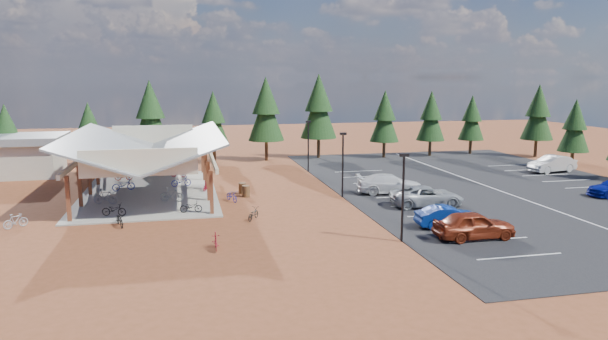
{
  "coord_description": "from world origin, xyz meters",
  "views": [
    {
      "loc": [
        -7.12,
        -38.26,
        9.38
      ],
      "look_at": [
        2.09,
        2.92,
        2.14
      ],
      "focal_mm": 32.0,
      "sensor_mm": 36.0,
      "label": 1
    }
  ],
  "objects_px": {
    "bike_14": "(232,196)",
    "car_2": "(427,196)",
    "trash_bin_1": "(242,188)",
    "car_3": "(390,184)",
    "bike_pavilion": "(148,147)",
    "outbuilding": "(4,155)",
    "bike_1": "(105,197)",
    "bike_12": "(253,214)",
    "trash_bin_0": "(246,191)",
    "car_1": "(448,217)",
    "car_0": "(474,225)",
    "bike_3": "(124,175)",
    "bike_8": "(120,220)",
    "bike_11": "(216,241)",
    "lamp_post_1": "(343,160)",
    "lamp_post_2": "(308,142)",
    "lamp_post_0": "(403,191)",
    "bike_0": "(114,210)",
    "bike_2": "(123,185)",
    "bike_7": "(178,172)",
    "bike_15": "(207,186)",
    "bike_9": "(16,221)",
    "bike_5": "(171,194)",
    "bike_4": "(191,207)",
    "bike_6": "(181,181)"
  },
  "relations": [
    {
      "from": "bike_14",
      "to": "car_2",
      "type": "height_order",
      "value": "car_2"
    },
    {
      "from": "trash_bin_1",
      "to": "car_3",
      "type": "bearing_deg",
      "value": -12.34
    },
    {
      "from": "bike_pavilion",
      "to": "outbuilding",
      "type": "bearing_deg",
      "value": 141.84
    },
    {
      "from": "bike_1",
      "to": "bike_12",
      "type": "bearing_deg",
      "value": -104.11
    },
    {
      "from": "car_2",
      "to": "trash_bin_0",
      "type": "bearing_deg",
      "value": 68.11
    },
    {
      "from": "car_1",
      "to": "car_0",
      "type": "bearing_deg",
      "value": -168.28
    },
    {
      "from": "bike_3",
      "to": "car_1",
      "type": "bearing_deg",
      "value": -133.41
    },
    {
      "from": "bike_14",
      "to": "car_1",
      "type": "height_order",
      "value": "car_1"
    },
    {
      "from": "bike_8",
      "to": "bike_11",
      "type": "distance_m",
      "value": 8.28
    },
    {
      "from": "lamp_post_1",
      "to": "bike_14",
      "type": "height_order",
      "value": "lamp_post_1"
    },
    {
      "from": "lamp_post_2",
      "to": "bike_8",
      "type": "relative_size",
      "value": 3.06
    },
    {
      "from": "lamp_post_0",
      "to": "bike_11",
      "type": "xyz_separation_m",
      "value": [
        -10.61,
        0.86,
        -2.51
      ]
    },
    {
      "from": "trash_bin_0",
      "to": "bike_0",
      "type": "distance_m",
      "value": 10.45
    },
    {
      "from": "lamp_post_2",
      "to": "bike_2",
      "type": "height_order",
      "value": "lamp_post_2"
    },
    {
      "from": "bike_7",
      "to": "bike_15",
      "type": "xyz_separation_m",
      "value": [
        2.34,
        -6.69,
        -0.11
      ]
    },
    {
      "from": "lamp_post_0",
      "to": "bike_8",
      "type": "bearing_deg",
      "value": 157.07
    },
    {
      "from": "bike_8",
      "to": "car_3",
      "type": "xyz_separation_m",
      "value": [
        20.42,
        5.55,
        0.38
      ]
    },
    {
      "from": "bike_2",
      "to": "bike_8",
      "type": "xyz_separation_m",
      "value": [
        0.87,
        -11.08,
        -0.14
      ]
    },
    {
      "from": "lamp_post_0",
      "to": "trash_bin_1",
      "type": "xyz_separation_m",
      "value": [
        -7.6,
        15.01,
        -2.53
      ]
    },
    {
      "from": "lamp_post_1",
      "to": "bike_7",
      "type": "distance_m",
      "value": 17.18
    },
    {
      "from": "bike_11",
      "to": "car_2",
      "type": "bearing_deg",
      "value": 24.74
    },
    {
      "from": "bike_8",
      "to": "bike_9",
      "type": "height_order",
      "value": "bike_9"
    },
    {
      "from": "bike_5",
      "to": "car_2",
      "type": "relative_size",
      "value": 0.34
    },
    {
      "from": "bike_7",
      "to": "bike_9",
      "type": "distance_m",
      "value": 18.26
    },
    {
      "from": "bike_9",
      "to": "lamp_post_1",
      "type": "bearing_deg",
      "value": -118.01
    },
    {
      "from": "lamp_post_1",
      "to": "trash_bin_0",
      "type": "bearing_deg",
      "value": 166.51
    },
    {
      "from": "trash_bin_0",
      "to": "bike_5",
      "type": "relative_size",
      "value": 0.49
    },
    {
      "from": "bike_8",
      "to": "bike_12",
      "type": "relative_size",
      "value": 1.07
    },
    {
      "from": "bike_4",
      "to": "bike_15",
      "type": "bearing_deg",
      "value": -7.49
    },
    {
      "from": "bike_2",
      "to": "car_0",
      "type": "height_order",
      "value": "car_0"
    },
    {
      "from": "outbuilding",
      "to": "car_0",
      "type": "bearing_deg",
      "value": -40.55
    },
    {
      "from": "bike_5",
      "to": "bike_12",
      "type": "distance_m",
      "value": 8.27
    },
    {
      "from": "bike_15",
      "to": "lamp_post_0",
      "type": "bearing_deg",
      "value": 146.09
    },
    {
      "from": "outbuilding",
      "to": "bike_11",
      "type": "distance_m",
      "value": 32.83
    },
    {
      "from": "bike_pavilion",
      "to": "lamp_post_2",
      "type": "relative_size",
      "value": 3.77
    },
    {
      "from": "outbuilding",
      "to": "lamp_post_0",
      "type": "distance_m",
      "value": 40.32
    },
    {
      "from": "bike_14",
      "to": "bike_15",
      "type": "height_order",
      "value": "bike_15"
    },
    {
      "from": "bike_5",
      "to": "bike_8",
      "type": "xyz_separation_m",
      "value": [
        -3.1,
        -6.02,
        -0.21
      ]
    },
    {
      "from": "car_3",
      "to": "outbuilding",
      "type": "bearing_deg",
      "value": 74.19
    },
    {
      "from": "bike_0",
      "to": "bike_4",
      "type": "relative_size",
      "value": 1.08
    },
    {
      "from": "bike_7",
      "to": "bike_14",
      "type": "relative_size",
      "value": 0.91
    },
    {
      "from": "bike_7",
      "to": "bike_8",
      "type": "height_order",
      "value": "bike_7"
    },
    {
      "from": "lamp_post_1",
      "to": "bike_7",
      "type": "height_order",
      "value": "lamp_post_1"
    },
    {
      "from": "bike_2",
      "to": "car_1",
      "type": "xyz_separation_m",
      "value": [
        21.14,
        -15.89,
        0.13
      ]
    },
    {
      "from": "bike_6",
      "to": "bike_8",
      "type": "relative_size",
      "value": 1.02
    },
    {
      "from": "bike_7",
      "to": "bike_11",
      "type": "xyz_separation_m",
      "value": [
        2.13,
        -22.41,
        -0.09
      ]
    },
    {
      "from": "bike_14",
      "to": "bike_7",
      "type": "bearing_deg",
      "value": 89.11
    },
    {
      "from": "bike_12",
      "to": "car_0",
      "type": "height_order",
      "value": "car_0"
    },
    {
      "from": "bike_7",
      "to": "bike_12",
      "type": "height_order",
      "value": "bike_7"
    },
    {
      "from": "lamp_post_1",
      "to": "trash_bin_1",
      "type": "bearing_deg",
      "value": 158.42
    }
  ]
}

